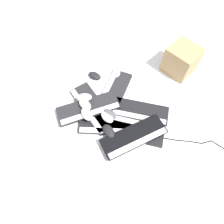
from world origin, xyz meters
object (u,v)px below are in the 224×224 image
at_px(mouse_4, 116,72).
at_px(keyboard_6, 134,137).
at_px(keyboard_0, 114,93).
at_px(mouse_3, 109,114).
at_px(mouse_1, 85,104).
at_px(mouse_7, 95,76).
at_px(keyboard_4, 137,111).
at_px(cardboard_box, 181,60).
at_px(keyboard_1, 93,107).
at_px(keyboard_2, 110,125).
at_px(mouse_5, 84,97).
at_px(mouse_0, 109,131).
at_px(mouse_6, 87,114).
at_px(mouse_2, 107,117).
at_px(keyboard_5, 88,108).
at_px(keyboard_3, 132,130).

bearing_deg(mouse_4, keyboard_6, 8.36).
xyz_separation_m(keyboard_0, mouse_3, (-0.19, 0.06, 0.04)).
distance_m(mouse_1, mouse_3, 0.18).
distance_m(mouse_3, mouse_7, 0.38).
xyz_separation_m(keyboard_4, cardboard_box, (0.34, -0.41, 0.10)).
bearing_deg(mouse_3, keyboard_4, -133.89).
bearing_deg(cardboard_box, mouse_4, 86.74).
bearing_deg(mouse_7, keyboard_1, 120.39).
bearing_deg(mouse_1, keyboard_6, 13.11).
bearing_deg(keyboard_2, mouse_5, 37.04).
height_order(mouse_0, mouse_3, same).
xyz_separation_m(keyboard_6, mouse_6, (0.20, 0.29, 0.04)).
distance_m(mouse_2, mouse_6, 0.14).
relative_size(mouse_0, mouse_3, 1.00).
xyz_separation_m(keyboard_2, mouse_5, (0.21, 0.16, 0.07)).
bearing_deg(mouse_3, mouse_4, -63.71).
distance_m(keyboard_1, keyboard_6, 0.38).
xyz_separation_m(mouse_0, mouse_2, (0.11, -0.00, 0.00)).
distance_m(keyboard_1, keyboard_5, 0.05).
distance_m(keyboard_5, mouse_0, 0.23).
height_order(keyboard_1, mouse_0, mouse_0).
height_order(keyboard_1, mouse_2, mouse_2).
height_order(mouse_4, mouse_7, same).
xyz_separation_m(keyboard_3, keyboard_4, (0.14, -0.07, 0.00)).
distance_m(keyboard_6, mouse_5, 0.45).
xyz_separation_m(keyboard_2, mouse_4, (0.46, -0.11, 0.01)).
relative_size(keyboard_0, keyboard_5, 0.99).
height_order(keyboard_4, mouse_4, mouse_4).
xyz_separation_m(mouse_1, mouse_2, (-0.10, -0.14, -0.03)).
distance_m(keyboard_3, mouse_3, 0.19).
bearing_deg(keyboard_6, mouse_7, 19.56).
xyz_separation_m(keyboard_1, keyboard_2, (-0.16, -0.11, 0.00)).
xyz_separation_m(keyboard_4, mouse_6, (-0.01, 0.36, 0.07)).
height_order(keyboard_4, mouse_5, mouse_5).
xyz_separation_m(keyboard_1, mouse_6, (-0.09, 0.04, 0.07)).
bearing_deg(keyboard_5, mouse_6, 168.66).
height_order(mouse_2, mouse_4, mouse_2).
height_order(keyboard_0, mouse_7, mouse_7).
xyz_separation_m(mouse_3, cardboard_box, (0.36, -0.62, 0.06)).
xyz_separation_m(keyboard_1, mouse_4, (0.30, -0.22, 0.01)).
relative_size(keyboard_2, keyboard_6, 0.99).
height_order(mouse_1, mouse_3, mouse_1).
bearing_deg(cardboard_box, mouse_2, 120.74).
xyz_separation_m(keyboard_3, mouse_1, (0.21, 0.30, 0.07)).
height_order(mouse_0, mouse_4, mouse_0).
xyz_separation_m(mouse_4, mouse_6, (-0.38, 0.27, 0.06)).
relative_size(keyboard_6, mouse_7, 4.23).
distance_m(keyboard_4, mouse_7, 0.46).
bearing_deg(keyboard_5, keyboard_4, -99.25).
xyz_separation_m(keyboard_4, mouse_2, (-0.03, 0.23, 0.04)).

